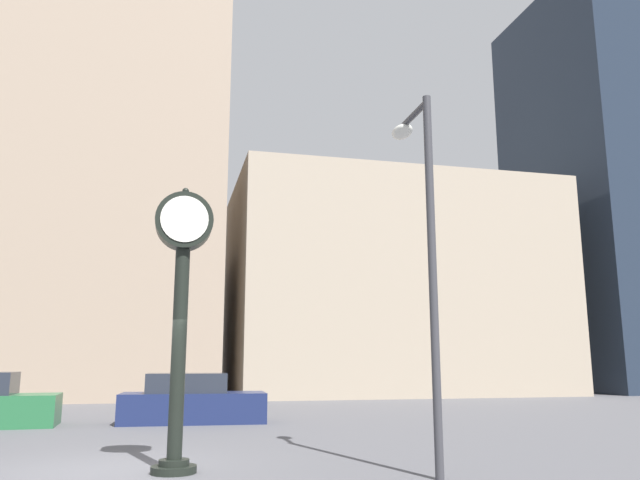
# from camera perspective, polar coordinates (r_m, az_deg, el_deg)

# --- Properties ---
(ground_plane) EXTENTS (200.00, 200.00, 0.00)m
(ground_plane) POSITION_cam_1_polar(r_m,az_deg,el_deg) (11.70, -19.02, -19.32)
(ground_plane) COLOR #515156
(building_tall_tower) EXTENTS (12.93, 12.00, 35.01)m
(building_tall_tower) POSITION_cam_1_polar(r_m,az_deg,el_deg) (39.05, -18.71, 13.25)
(building_tall_tower) COLOR gray
(building_tall_tower) RESTS_ON ground_plane
(building_storefront_row) EXTENTS (18.53, 12.00, 12.12)m
(building_storefront_row) POSITION_cam_1_polar(r_m,az_deg,el_deg) (37.96, 6.16, -4.58)
(building_storefront_row) COLOR gray
(building_storefront_row) RESTS_ON ground_plane
(building_glass_modern) EXTENTS (13.09, 12.00, 26.93)m
(building_glass_modern) POSITION_cam_1_polar(r_m,az_deg,el_deg) (48.32, 26.49, 4.08)
(building_glass_modern) COLOR #1E2838
(building_glass_modern) RESTS_ON ground_plane
(street_clock) EXTENTS (1.00, 0.75, 4.84)m
(street_clock) POSITION_cam_1_polar(r_m,az_deg,el_deg) (11.08, -12.54, -3.92)
(street_clock) COLOR black
(street_clock) RESTS_ON ground_plane
(car_navy) EXTENTS (4.37, 2.01, 1.46)m
(car_navy) POSITION_cam_1_polar(r_m,az_deg,el_deg) (19.76, -11.63, -14.28)
(car_navy) COLOR #19234C
(car_navy) RESTS_ON ground_plane
(street_lamp_right) EXTENTS (0.36, 1.57, 6.33)m
(street_lamp_right) POSITION_cam_1_polar(r_m,az_deg,el_deg) (10.94, 9.31, 1.83)
(street_lamp_right) COLOR #38383D
(street_lamp_right) RESTS_ON ground_plane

